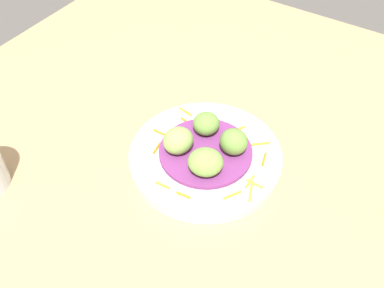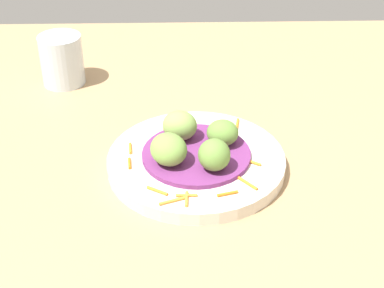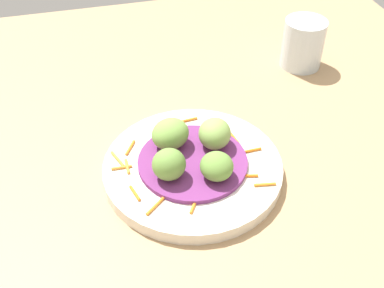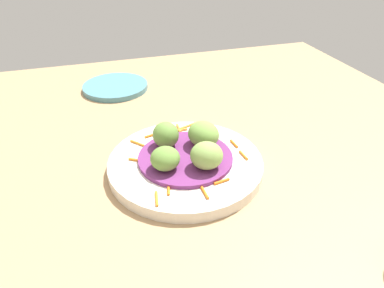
% 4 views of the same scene
% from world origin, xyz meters
% --- Properties ---
extents(table_surface, '(1.10, 1.10, 0.02)m').
position_xyz_m(table_surface, '(0.00, 0.00, 0.01)').
color(table_surface, tan).
rests_on(table_surface, ground).
extents(main_plate, '(0.25, 0.25, 0.02)m').
position_xyz_m(main_plate, '(0.01, -0.02, 0.03)').
color(main_plate, silver).
rests_on(main_plate, table_surface).
extents(cabbage_bed, '(0.15, 0.15, 0.01)m').
position_xyz_m(cabbage_bed, '(0.01, -0.02, 0.04)').
color(cabbage_bed, '#702D6B').
rests_on(cabbage_bed, main_plate).
extents(carrot_garnish, '(0.21, 0.18, 0.00)m').
position_xyz_m(carrot_garnish, '(-0.02, -0.01, 0.04)').
color(carrot_garnish, orange).
rests_on(carrot_garnish, main_plate).
extents(guac_scoop_left, '(0.05, 0.05, 0.04)m').
position_xyz_m(guac_scoop_left, '(-0.03, -0.04, 0.07)').
color(guac_scoop_left, olive).
rests_on(guac_scoop_left, cabbage_bed).
extents(guac_scoop_center, '(0.05, 0.05, 0.04)m').
position_xyz_m(guac_scoop_center, '(0.03, -0.05, 0.06)').
color(guac_scoop_center, olive).
rests_on(guac_scoop_center, cabbage_bed).
extents(guac_scoop_right, '(0.06, 0.06, 0.04)m').
position_xyz_m(guac_scoop_right, '(0.04, 0.01, 0.07)').
color(guac_scoop_right, '#84A851').
rests_on(guac_scoop_right, cabbage_bed).
extents(guac_scoop_back, '(0.07, 0.07, 0.04)m').
position_xyz_m(guac_scoop_back, '(-0.02, 0.02, 0.07)').
color(guac_scoop_back, '#759E47').
rests_on(guac_scoop_back, cabbage_bed).
extents(side_plate_small, '(0.15, 0.15, 0.01)m').
position_xyz_m(side_plate_small, '(-0.35, -0.09, 0.03)').
color(side_plate_small, teal).
rests_on(side_plate_small, table_surface).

